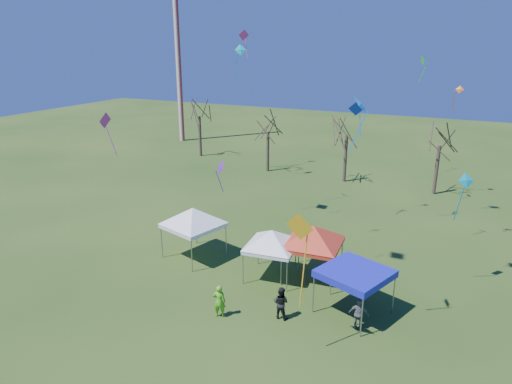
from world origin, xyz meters
TOP-DOWN VIEW (x-y plane):
  - ground at (0.00, 0.00)m, footprint 140.00×140.00m
  - radio_mast at (-28.00, 34.00)m, footprint 0.70×0.70m
  - tree_0 at (-20.85, 27.38)m, footprint 3.83×3.83m
  - tree_1 at (-10.77, 24.65)m, footprint 3.42×3.42m
  - tree_2 at (-2.37, 24.38)m, footprint 3.71×3.71m
  - tree_3 at (6.03, 24.04)m, footprint 3.59×3.59m
  - tent_white_west at (-6.71, 3.92)m, footprint 4.20×4.20m
  - tent_white_mid at (-1.15, 3.57)m, footprint 3.89×3.89m
  - tent_red at (1.02, 4.47)m, footprint 4.32×4.32m
  - tent_blue at (4.06, 1.94)m, footprint 3.94×3.94m
  - person_green at (-1.90, -1.25)m, footprint 0.73×0.60m
  - person_grey at (4.65, 0.69)m, footprint 0.98×0.49m
  - person_dark at (0.92, -0.05)m, footprint 0.84×0.67m
  - kite_17 at (8.44, 6.84)m, footprint 0.99×0.88m
  - kite_27 at (4.19, -0.09)m, footprint 0.78×1.02m
  - kite_2 at (-13.23, 24.10)m, footprint 1.05×1.14m
  - kite_19 at (4.35, 19.32)m, footprint 0.64×0.76m
  - kite_5 at (2.53, -2.11)m, footprint 1.32×0.54m
  - kite_11 at (0.74, 14.22)m, footprint 1.27×0.94m
  - kite_1 at (-5.03, 4.58)m, footprint 0.96×0.96m
  - kite_14 at (-14.58, 5.43)m, footprint 0.86×1.21m
  - kite_13 at (-11.49, 19.97)m, footprint 1.17×1.09m
  - kite_22 at (7.01, 23.31)m, footprint 0.74×0.73m

SIDE VIEW (x-z plane):
  - ground at x=0.00m, z-range 0.00..0.00m
  - person_grey at x=4.65m, z-range 0.00..1.62m
  - person_dark at x=0.92m, z-range 0.00..1.70m
  - person_green at x=-1.90m, z-range 0.00..1.74m
  - tent_blue at x=4.06m, z-range 1.01..3.42m
  - tent_white_mid at x=-1.15m, z-range 1.06..4.50m
  - tent_red at x=1.02m, z-range 1.17..4.98m
  - tent_white_west at x=-6.71m, z-range 1.18..5.04m
  - tree_1 at x=-10.77m, z-range 2.02..9.56m
  - kite_1 at x=-5.03m, z-range 4.91..7.03m
  - kite_5 at x=2.53m, z-range 3.85..8.09m
  - tree_3 at x=6.03m, z-range 2.12..10.03m
  - kite_17 at x=8.44m, z-range 4.85..7.58m
  - tree_2 at x=-2.37m, z-range 2.20..10.38m
  - tree_0 at x=-20.85m, z-range 2.27..10.70m
  - kite_14 at x=-14.58m, z-range 6.41..9.58m
  - kite_11 at x=0.74m, z-range 7.33..9.95m
  - kite_22 at x=7.01m, z-range 8.16..10.45m
  - kite_27 at x=4.19m, z-range 9.64..11.91m
  - kite_19 at x=4.35m, z-range 10.73..12.78m
  - kite_13 at x=-11.49m, z-range 11.03..13.82m
  - radio_mast at x=-28.00m, z-range 0.00..25.00m
  - kite_2 at x=-13.23m, z-range 12.35..15.15m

